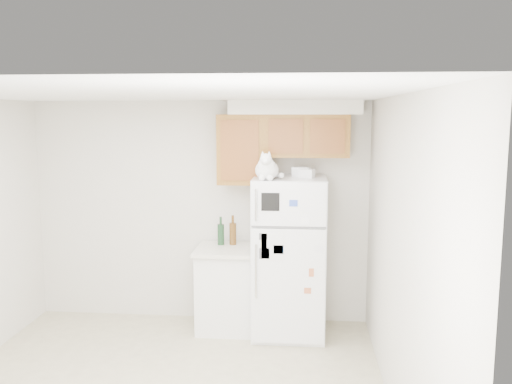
# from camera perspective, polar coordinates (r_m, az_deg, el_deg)

# --- Properties ---
(room_shell) EXTENTS (3.84, 4.04, 2.52)m
(room_shell) POSITION_cam_1_polar(r_m,az_deg,el_deg) (4.43, -8.74, -0.73)
(room_shell) COLOR beige
(room_shell) RESTS_ON ground_plane
(refrigerator) EXTENTS (0.76, 0.78, 1.70)m
(refrigerator) POSITION_cam_1_polar(r_m,az_deg,el_deg) (5.81, 3.51, -6.81)
(refrigerator) COLOR white
(refrigerator) RESTS_ON ground_plane
(base_counter) EXTENTS (0.64, 0.64, 0.92)m
(base_counter) POSITION_cam_1_polar(r_m,az_deg,el_deg) (6.05, -3.15, -10.04)
(base_counter) COLOR white
(base_counter) RESTS_ON ground_plane
(cat) EXTENTS (0.29, 0.43, 0.30)m
(cat) POSITION_cam_1_polar(r_m,az_deg,el_deg) (5.43, 1.15, 2.47)
(cat) COLOR white
(cat) RESTS_ON refrigerator
(storage_box_back) EXTENTS (0.21, 0.17, 0.10)m
(storage_box_back) POSITION_cam_1_polar(r_m,az_deg,el_deg) (5.74, 4.80, 2.14)
(storage_box_back) COLOR white
(storage_box_back) RESTS_ON refrigerator
(storage_box_front) EXTENTS (0.18, 0.15, 0.09)m
(storage_box_front) POSITION_cam_1_polar(r_m,az_deg,el_deg) (5.63, 5.36, 1.96)
(storage_box_front) COLOR white
(storage_box_front) RESTS_ON refrigerator
(bottle_green) EXTENTS (0.07, 0.07, 0.31)m
(bottle_green) POSITION_cam_1_polar(r_m,az_deg,el_deg) (6.00, -3.73, -4.09)
(bottle_green) COLOR #19381E
(bottle_green) RESTS_ON base_counter
(bottle_amber) EXTENTS (0.08, 0.08, 0.33)m
(bottle_amber) POSITION_cam_1_polar(r_m,az_deg,el_deg) (6.00, -2.46, -4.02)
(bottle_amber) COLOR #593814
(bottle_amber) RESTS_ON base_counter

